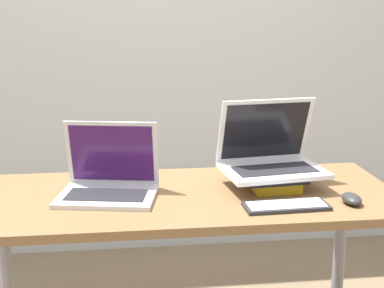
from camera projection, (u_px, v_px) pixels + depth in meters
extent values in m
cube|color=silver|center=(161.00, 15.00, 2.90)|extent=(8.00, 0.05, 2.70)
cube|color=brown|center=(185.00, 198.00, 1.89)|extent=(1.51, 0.61, 0.03)
cylinder|color=gray|center=(6.00, 272.00, 2.14)|extent=(0.05, 0.05, 0.72)
cylinder|color=gray|center=(339.00, 254.00, 2.30)|extent=(0.05, 0.05, 0.72)
cube|color=silver|center=(107.00, 196.00, 1.84)|extent=(0.37, 0.30, 0.02)
cube|color=#232328|center=(106.00, 195.00, 1.82)|extent=(0.29, 0.17, 0.00)
cube|color=silver|center=(112.00, 153.00, 1.90)|extent=(0.33, 0.11, 0.24)
cube|color=#381451|center=(112.00, 154.00, 1.90)|extent=(0.30, 0.09, 0.21)
cube|color=gold|center=(272.00, 182.00, 1.96)|extent=(0.17, 0.21, 0.04)
cube|color=black|center=(271.00, 175.00, 1.94)|extent=(0.23, 0.22, 0.02)
cube|color=silver|center=(273.00, 170.00, 1.93)|extent=(0.38, 0.30, 0.02)
cube|color=#232328|center=(275.00, 169.00, 1.91)|extent=(0.31, 0.17, 0.00)
cube|color=silver|center=(265.00, 130.00, 1.98)|extent=(0.36, 0.13, 0.24)
cube|color=black|center=(265.00, 131.00, 1.97)|extent=(0.33, 0.11, 0.21)
cube|color=#28282D|center=(286.00, 206.00, 1.75)|extent=(0.28, 0.12, 0.01)
cube|color=silver|center=(286.00, 204.00, 1.74)|extent=(0.26, 0.10, 0.00)
ellipsoid|color=#2D2D2D|center=(351.00, 199.00, 1.78)|extent=(0.06, 0.10, 0.03)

